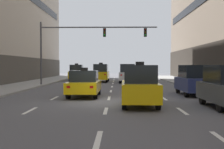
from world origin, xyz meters
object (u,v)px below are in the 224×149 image
object	(u,v)px
pedestrian_0	(214,75)
taxi_driving_5	(101,73)
car_driving_1	(128,73)
car_parked_2	(193,80)
taxi_driving_3	(85,84)
taxi_driving_4	(77,73)
traffic_signal_0	(83,39)
taxi_driving_0	(140,86)
taxi_driving_2	(81,74)

from	to	relation	value
pedestrian_0	taxi_driving_5	bearing A→B (deg)	134.82
car_driving_1	taxi_driving_5	xyz separation A→B (m)	(-3.24, 2.01, 0.00)
taxi_driving_5	pedestrian_0	distance (m)	14.82
car_parked_2	pedestrian_0	xyz separation A→B (m)	(3.29, 5.98, 0.14)
car_driving_1	pedestrian_0	bearing A→B (deg)	-49.71
taxi_driving_3	car_parked_2	bearing A→B (deg)	9.11
pedestrian_0	car_parked_2	bearing A→B (deg)	-118.81
car_driving_1	taxi_driving_3	world-z (taller)	car_driving_1
taxi_driving_4	traffic_signal_0	distance (m)	11.20
taxi_driving_4	car_parked_2	size ratio (longest dim) A/B	1.06
taxi_driving_3	traffic_signal_0	bearing A→B (deg)	97.07
taxi_driving_0	traffic_signal_0	world-z (taller)	traffic_signal_0
taxi_driving_3	taxi_driving_5	world-z (taller)	taxi_driving_5
taxi_driving_2	car_parked_2	distance (m)	27.26
taxi_driving_5	pedestrian_0	bearing A→B (deg)	-45.18
taxi_driving_5	car_parked_2	distance (m)	17.98
taxi_driving_0	traffic_signal_0	xyz separation A→B (m)	(-4.48, 14.61, 3.62)
taxi_driving_3	pedestrian_0	world-z (taller)	pedestrian_0
pedestrian_0	car_driving_1	bearing A→B (deg)	130.29
car_driving_1	taxi_driving_2	bearing A→B (deg)	122.51
taxi_driving_2	taxi_driving_3	size ratio (longest dim) A/B	0.94
taxi_driving_3	taxi_driving_0	bearing A→B (deg)	-53.12
taxi_driving_0	pedestrian_0	distance (m)	13.53
taxi_driving_2	taxi_driving_5	bearing A→B (deg)	-67.74
car_parked_2	taxi_driving_4	bearing A→B (deg)	118.43
car_driving_1	taxi_driving_3	distance (m)	15.98
taxi_driving_0	taxi_driving_3	xyz separation A→B (m)	(-3.20, 4.26, -0.17)
taxi_driving_2	taxi_driving_5	xyz separation A→B (m)	(3.52, -8.59, 0.32)
car_driving_1	taxi_driving_3	bearing A→B (deg)	-101.87
car_parked_2	traffic_signal_0	world-z (taller)	traffic_signal_0
car_parked_2	pedestrian_0	world-z (taller)	car_parked_2
traffic_signal_0	taxi_driving_0	bearing A→B (deg)	-72.96
pedestrian_0	taxi_driving_0	bearing A→B (deg)	-122.64
taxi_driving_0	car_parked_2	xyz separation A→B (m)	(4.01, 5.42, 0.01)
taxi_driving_2	car_parked_2	size ratio (longest dim) A/B	1.00
car_driving_1	taxi_driving_3	xyz separation A→B (m)	(-3.29, -15.64, -0.26)
car_driving_1	taxi_driving_4	bearing A→B (deg)	142.60
taxi_driving_0	traffic_signal_0	bearing A→B (deg)	107.04
pedestrian_0	traffic_signal_0	bearing A→B (deg)	164.73
taxi_driving_4	traffic_signal_0	xyz separation A→B (m)	(2.12, -10.40, 3.57)
taxi_driving_4	traffic_signal_0	world-z (taller)	traffic_signal_0
taxi_driving_4	car_parked_2	xyz separation A→B (m)	(10.61, -19.60, -0.05)
taxi_driving_0	car_parked_2	distance (m)	6.74
taxi_driving_3	car_parked_2	distance (m)	7.30
car_driving_1	taxi_driving_5	distance (m)	3.81
traffic_signal_0	pedestrian_0	size ratio (longest dim) A/B	6.65
taxi_driving_3	pedestrian_0	size ratio (longest dim) A/B	2.59
taxi_driving_3	taxi_driving_2	bearing A→B (deg)	97.53
taxi_driving_0	taxi_driving_5	xyz separation A→B (m)	(-3.15, 21.91, 0.09)
taxi_driving_0	traffic_signal_0	size ratio (longest dim) A/B	0.36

